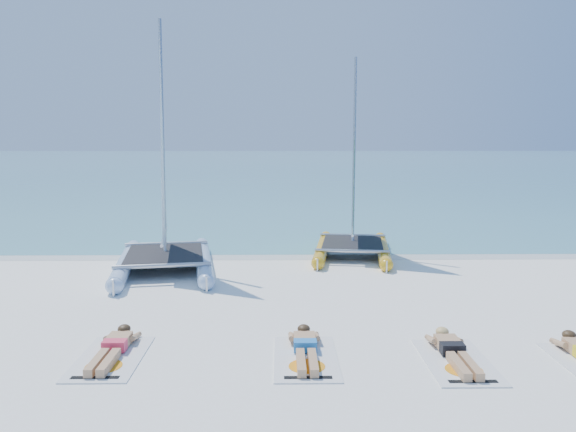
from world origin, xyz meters
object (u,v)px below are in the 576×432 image
sunbather_a (114,347)px  towel_b (306,358)px  sunbather_b (305,347)px  sunbather_c (453,350)px  towel_c (457,361)px  towel_a (111,358)px  catamaran_blue (163,192)px  catamaran_yellow (353,189)px

sunbather_a → towel_b: size_ratio=0.93×
sunbather_a → sunbather_b: size_ratio=1.00×
sunbather_c → towel_c: bearing=-90.0°
sunbather_b → sunbather_a: bearing=179.3°
towel_a → towel_b: size_ratio=1.00×
catamaran_blue → towel_a: bearing=-95.8°
catamaran_yellow → towel_b: catamaran_yellow is taller
towel_a → sunbather_c: sunbather_c is taller
sunbather_a → sunbather_c: same height
catamaran_yellow → sunbather_c: size_ratio=3.50×
sunbather_a → sunbather_c: (5.43, -0.20, 0.00)m
towel_c → towel_b: bearing=176.0°
catamaran_blue → towel_a: (0.37, -6.10, -2.04)m
towel_a → towel_c: (5.43, -0.20, 0.00)m
catamaran_yellow → towel_b: (-1.78, -8.21, -1.90)m
catamaran_blue → catamaran_yellow: (5.24, 2.07, -0.14)m
sunbather_c → sunbather_a: bearing=177.9°
catamaran_yellow → sunbather_c: bearing=-78.4°
towel_b → sunbather_c: 2.34m
catamaran_yellow → sunbather_b: bearing=-94.9°
towel_a → sunbather_b: (3.09, 0.15, 0.11)m
towel_b → catamaran_blue: bearing=119.4°
sunbather_b → towel_c: bearing=-8.6°
sunbather_b → sunbather_c: same height
sunbather_a → towel_c: size_ratio=0.93×
catamaran_blue → towel_a: 6.44m
catamaran_blue → towel_b: catamaran_blue is taller
catamaran_blue → sunbather_c: 8.64m
towel_c → sunbather_c: size_ratio=1.07×
sunbather_b → towel_c: (2.34, -0.36, -0.11)m
towel_a → sunbather_c: bearing=-0.1°
catamaran_yellow → towel_c: 8.60m
catamaran_yellow → towel_a: catamaran_yellow is taller
catamaran_blue → towel_b: 7.33m
catamaran_yellow → towel_b: 8.61m
towel_a → towel_b: (3.09, -0.04, 0.00)m
sunbather_a → sunbather_b: bearing=-0.7°
catamaran_yellow → towel_a: size_ratio=3.27×
catamaran_blue → catamaran_yellow: bearing=12.3°
towel_a → sunbather_a: (0.00, 0.19, 0.11)m
catamaran_yellow → catamaran_blue: bearing=-150.8°
sunbather_a → towel_b: (3.09, -0.23, -0.11)m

